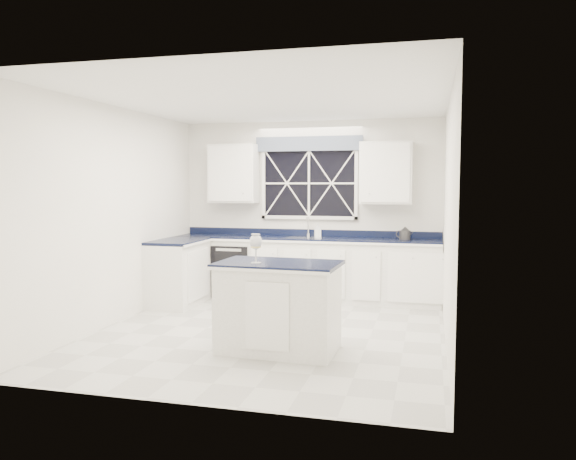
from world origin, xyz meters
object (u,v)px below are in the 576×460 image
(dishwasher, at_px, (236,270))
(soap_bottle, at_px, (318,230))
(island, at_px, (278,307))
(kettle, at_px, (405,234))
(faucet, at_px, (308,226))
(wine_glass, at_px, (256,243))

(dishwasher, height_order, soap_bottle, soap_bottle)
(island, height_order, soap_bottle, soap_bottle)
(kettle, bearing_deg, dishwasher, -157.97)
(kettle, height_order, soap_bottle, soap_bottle)
(faucet, bearing_deg, kettle, -6.07)
(faucet, bearing_deg, wine_glass, -88.06)
(island, height_order, kettle, kettle)
(faucet, bearing_deg, soap_bottle, 1.03)
(island, distance_m, kettle, 2.97)
(island, xyz_separation_m, kettle, (1.16, 2.67, 0.56))
(island, relative_size, wine_glass, 4.26)
(island, bearing_deg, kettle, 69.11)
(island, distance_m, soap_bottle, 2.89)
(kettle, relative_size, soap_bottle, 1.26)
(island, xyz_separation_m, wine_glass, (-0.20, -0.13, 0.67))
(kettle, xyz_separation_m, soap_bottle, (-1.31, 0.16, 0.01))
(kettle, bearing_deg, island, -92.24)
(dishwasher, xyz_separation_m, island, (1.40, -2.63, 0.06))
(kettle, xyz_separation_m, wine_glass, (-1.36, -2.80, 0.11))
(kettle, bearing_deg, faucet, -164.92)
(island, bearing_deg, dishwasher, 120.54)
(dishwasher, height_order, kettle, kettle)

